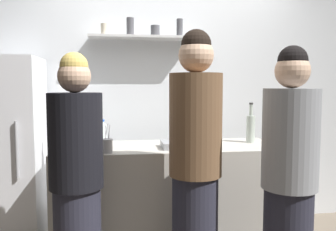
{
  "coord_description": "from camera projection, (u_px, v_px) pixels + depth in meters",
  "views": [
    {
      "loc": [
        -0.51,
        -2.32,
        1.4
      ],
      "look_at": [
        -0.12,
        0.52,
        1.16
      ],
      "focal_mm": 37.78,
      "sensor_mm": 36.0,
      "label": 1
    }
  ],
  "objects": [
    {
      "name": "utensil_holder",
      "position": [
        106.0,
        146.0,
        2.58
      ],
      "size": [
        0.1,
        0.1,
        0.22
      ],
      "color": "#B2B2B7",
      "rests_on": "counter"
    },
    {
      "name": "back_wall_assembly",
      "position": [
        169.0,
        96.0,
        3.6
      ],
      "size": [
        4.8,
        0.32,
        2.6
      ],
      "color": "white",
      "rests_on": "ground"
    },
    {
      "name": "person_brown_jacket",
      "position": [
        195.0,
        167.0,
        2.28
      ],
      "size": [
        0.34,
        0.34,
        1.76
      ],
      "rotation": [
        0.0,
        0.0,
        0.49
      ],
      "color": "#262633",
      "rests_on": "ground"
    },
    {
      "name": "baking_pan",
      "position": [
        183.0,
        144.0,
        2.82
      ],
      "size": [
        0.34,
        0.24,
        0.05
      ],
      "primitive_type": "cube",
      "color": "gray",
      "rests_on": "counter"
    },
    {
      "name": "wine_bottle_pale_glass",
      "position": [
        251.0,
        128.0,
        3.07
      ],
      "size": [
        0.07,
        0.07,
        0.35
      ],
      "color": "#B2BFB2",
      "rests_on": "counter"
    },
    {
      "name": "refrigerator",
      "position": [
        8.0,
        153.0,
        3.05
      ],
      "size": [
        0.58,
        0.6,
        1.65
      ],
      "color": "white",
      "rests_on": "ground"
    },
    {
      "name": "person_blonde",
      "position": [
        77.0,
        182.0,
        2.24
      ],
      "size": [
        0.34,
        0.34,
        1.61
      ],
      "rotation": [
        0.0,
        0.0,
        5.2
      ],
      "color": "#262633",
      "rests_on": "ground"
    },
    {
      "name": "counter",
      "position": [
        168.0,
        200.0,
        2.94
      ],
      "size": [
        1.81,
        0.66,
        0.91
      ],
      "primitive_type": "cube",
      "color": "#B7B2A8",
      "rests_on": "ground"
    },
    {
      "name": "person_grey_hoodie",
      "position": [
        289.0,
        182.0,
        2.18
      ],
      "size": [
        0.34,
        0.34,
        1.65
      ],
      "rotation": [
        0.0,
        0.0,
        6.13
      ],
      "color": "#262633",
      "rests_on": "ground"
    },
    {
      "name": "wine_bottle_dark_glass",
      "position": [
        67.0,
        132.0,
        2.96
      ],
      "size": [
        0.07,
        0.07,
        0.29
      ],
      "color": "black",
      "rests_on": "counter"
    },
    {
      "name": "water_bottle_plastic",
      "position": [
        101.0,
        132.0,
        3.06
      ],
      "size": [
        0.09,
        0.09,
        0.2
      ],
      "color": "silver",
      "rests_on": "counter"
    }
  ]
}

